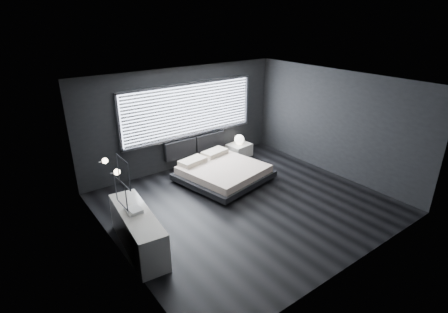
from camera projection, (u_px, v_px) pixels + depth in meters
room at (247, 147)px, 7.60m from camera, size 6.04×6.00×2.80m
window at (190, 110)px, 9.62m from camera, size 4.14×0.09×1.52m
headboard at (195, 145)px, 10.04m from camera, size 1.96×0.16×0.52m
sconce_near at (117, 172)px, 5.97m from camera, size 0.18×0.11×0.11m
sconce_far at (105, 161)px, 6.42m from camera, size 0.18×0.11×0.11m
wall_art_upper at (123, 172)px, 5.38m from camera, size 0.01×0.48×0.48m
wall_art_lower at (121, 193)px, 5.75m from camera, size 0.01×0.48×0.48m
bed at (223, 171)px, 9.18m from camera, size 2.40×2.32×0.53m
nightstand at (239, 150)px, 10.72m from camera, size 0.73×0.63×0.39m
orb_lamp at (239, 139)px, 10.61m from camera, size 0.30×0.30×0.30m
dresser at (138, 230)px, 6.48m from camera, size 0.72×1.93×0.76m
book_stack at (134, 210)px, 6.37m from camera, size 0.27×0.35×0.07m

